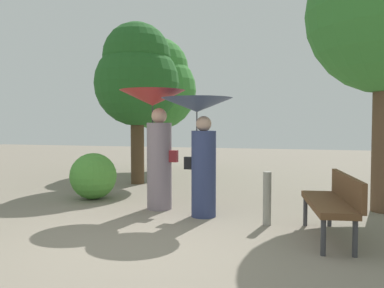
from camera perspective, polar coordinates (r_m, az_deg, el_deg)
name	(u,v)px	position (r m, az deg, el deg)	size (l,w,h in m)	color
ground_plane	(132,245)	(5.01, -8.61, -14.24)	(40.00, 40.00, 0.00)	gray
person_left	(156,128)	(6.88, -5.27, 2.34)	(1.14, 1.14, 2.06)	gray
person_right	(200,134)	(6.27, 1.13, 1.48)	(1.14, 1.14, 1.89)	navy
park_bench	(334,200)	(5.39, 19.83, -7.59)	(0.72, 1.56, 0.83)	#38383D
tree_near_left	(157,84)	(12.65, -5.06, 8.65)	(2.47, 2.47, 4.21)	brown
tree_mid_left	(137,76)	(9.94, -7.95, 9.76)	(2.08, 2.08, 3.97)	#4C3823
bush_path_left	(93,176)	(8.03, -14.07, -4.51)	(0.91, 0.91, 0.91)	#4C9338
path_marker_post	(267,198)	(5.91, 10.79, -7.73)	(0.12, 0.12, 0.78)	gray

